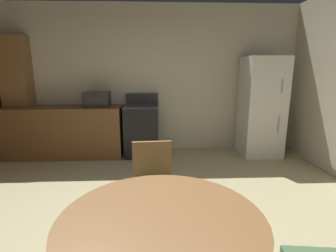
% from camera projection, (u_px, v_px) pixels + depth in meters
% --- Properties ---
extents(wall_back, '(5.74, 0.12, 2.70)m').
position_uv_depth(wall_back, '(151.00, 80.00, 4.78)').
color(wall_back, beige).
rests_on(wall_back, ground).
extents(kitchen_counter, '(2.06, 0.60, 0.90)m').
position_uv_depth(kitchen_counter, '(65.00, 132.00, 4.52)').
color(kitchen_counter, brown).
rests_on(kitchen_counter, ground).
extents(pantry_column, '(0.44, 0.36, 2.10)m').
position_uv_depth(pantry_column, '(20.00, 97.00, 4.53)').
color(pantry_column, olive).
rests_on(pantry_column, ground).
extents(oven_range, '(0.60, 0.60, 1.10)m').
position_uv_depth(oven_range, '(142.00, 130.00, 4.58)').
color(oven_range, black).
rests_on(oven_range, ground).
extents(refrigerator, '(0.68, 0.68, 1.76)m').
position_uv_depth(refrigerator, '(261.00, 107.00, 4.53)').
color(refrigerator, white).
rests_on(refrigerator, ground).
extents(microwave, '(0.44, 0.32, 0.26)m').
position_uv_depth(microwave, '(97.00, 99.00, 4.42)').
color(microwave, '#2D2B28').
rests_on(microwave, kitchen_counter).
extents(dining_table, '(1.13, 1.13, 0.76)m').
position_uv_depth(dining_table, '(162.00, 244.00, 1.40)').
color(dining_table, olive).
rests_on(dining_table, ground).
extents(chair_north, '(0.42, 0.42, 0.87)m').
position_uv_depth(chair_north, '(153.00, 182.00, 2.38)').
color(chair_north, olive).
rests_on(chair_north, ground).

